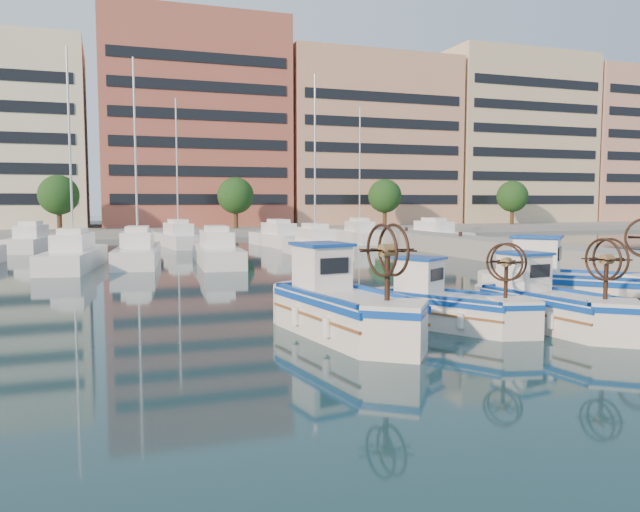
# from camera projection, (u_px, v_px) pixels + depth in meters

# --- Properties ---
(ground) EXTENTS (300.00, 300.00, 0.00)m
(ground) POSITION_uv_depth(u_px,v_px,m) (477.00, 331.00, 17.10)
(ground) COLOR #183B3E
(ground) RESTS_ON ground
(quay) EXTENTS (3.00, 60.00, 1.20)m
(quay) POSITION_uv_depth(u_px,v_px,m) (623.00, 265.00, 28.79)
(quay) COLOR gray
(quay) RESTS_ON ground
(waterfront) EXTENTS (180.00, 40.00, 25.60)m
(waterfront) POSITION_uv_depth(u_px,v_px,m) (257.00, 143.00, 80.40)
(waterfront) COLOR gray
(waterfront) RESTS_ON ground
(yacht_marina) EXTENTS (37.35, 23.37, 11.50)m
(yacht_marina) POSITION_uv_depth(u_px,v_px,m) (220.00, 246.00, 42.70)
(yacht_marina) COLOR white
(yacht_marina) RESTS_ON ground
(fishing_boat_a) EXTENTS (2.70, 5.00, 3.04)m
(fishing_boat_a) POSITION_uv_depth(u_px,v_px,m) (342.00, 304.00, 16.41)
(fishing_boat_a) COLOR silver
(fishing_boat_a) RESTS_ON ground
(fishing_boat_b) EXTENTS (3.36, 4.03, 2.46)m
(fishing_boat_b) POSITION_uv_depth(u_px,v_px,m) (447.00, 303.00, 17.51)
(fishing_boat_b) COLOR silver
(fishing_boat_b) RESTS_ON ground
(fishing_boat_c) EXTENTS (2.28, 4.31, 2.62)m
(fishing_boat_c) POSITION_uv_depth(u_px,v_px,m) (549.00, 302.00, 17.42)
(fishing_boat_c) COLOR silver
(fishing_boat_c) RESTS_ON ground
(fishing_boat_d) EXTENTS (4.70, 4.70, 3.05)m
(fishing_boat_d) POSITION_uv_depth(u_px,v_px,m) (572.00, 284.00, 20.39)
(fishing_boat_d) COLOR silver
(fishing_boat_d) RESTS_ON ground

